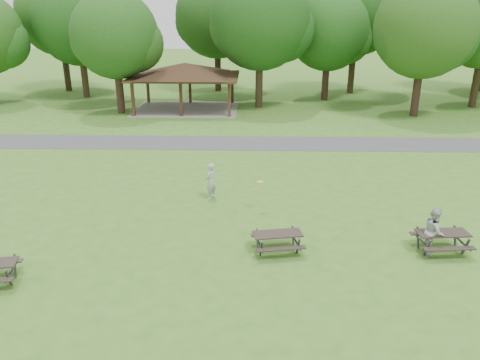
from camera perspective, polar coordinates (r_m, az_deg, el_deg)
ground at (r=16.39m, az=-3.94°, el=-9.18°), size 160.00×160.00×0.00m
asphalt_path at (r=29.34m, az=-1.41°, el=4.54°), size 120.00×3.20×0.02m
pavilion at (r=38.88m, az=-6.73°, el=12.99°), size 8.60×7.01×3.76m
tree_row_c at (r=45.87m, az=-18.95°, el=17.59°), size 8.19×7.80×10.67m
tree_row_d at (r=38.20m, az=-14.86°, el=16.43°), size 6.93×6.60×9.27m
tree_row_e at (r=39.20m, az=2.60°, el=18.63°), size 8.40×8.00×11.02m
tree_row_f at (r=43.24m, az=10.84°, el=17.24°), size 7.35×7.00×9.55m
tree_row_g at (r=38.35m, az=21.70°, el=16.55°), size 7.77×7.40×10.25m
tree_deep_a at (r=50.18m, az=-21.02°, el=18.20°), size 8.40×8.00×11.38m
tree_deep_b at (r=47.32m, az=-2.68°, el=19.09°), size 8.40×8.00×11.13m
tree_deep_c at (r=47.17m, az=14.14°, el=19.21°), size 8.82×8.40×11.90m
picnic_table_middle at (r=16.41m, az=4.60°, el=-7.01°), size 1.90×1.63×0.73m
picnic_table_far at (r=17.80m, az=23.42°, el=-6.38°), size 1.89×1.57×0.77m
frisbee_in_flight at (r=19.23m, az=2.46°, el=-0.21°), size 0.36×0.36×0.02m
frisbee_thrower at (r=20.64m, az=-3.61°, el=-0.15°), size 0.59×0.71×1.66m
frisbee_catcher at (r=17.45m, az=22.57°, el=-5.77°), size 0.80×0.93×1.68m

